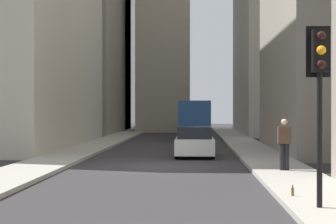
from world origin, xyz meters
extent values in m
plane|color=#302D30|center=(0.00, 0.00, 0.00)|extent=(135.00, 135.00, 0.00)
cube|color=#A8A399|center=(0.00, 4.50, 0.07)|extent=(90.00, 2.20, 0.14)
cube|color=#A8A399|center=(0.00, -4.50, 0.07)|extent=(90.00, 2.20, 0.14)
cube|color=#A8A091|center=(35.06, 1.68, 10.52)|extent=(5.23, 5.23, 21.05)
cube|color=#285699|center=(19.17, -1.40, 1.54)|extent=(4.60, 2.25, 2.60)
cube|color=#38383D|center=(22.37, -1.40, 1.19)|extent=(1.90, 2.25, 1.90)
cube|color=black|center=(22.37, -1.40, 1.79)|extent=(1.92, 2.09, 0.64)
cylinder|color=black|center=(22.37, -2.38, 0.44)|extent=(0.88, 0.28, 0.88)
cylinder|color=black|center=(22.37, -0.41, 0.44)|extent=(0.88, 0.28, 0.88)
cylinder|color=black|center=(17.77, -2.38, 0.44)|extent=(0.88, 0.28, 0.88)
cylinder|color=black|center=(17.77, -0.41, 0.44)|extent=(0.88, 0.28, 0.88)
cube|color=silver|center=(4.91, -1.40, 0.53)|extent=(4.30, 1.78, 0.70)
cube|color=black|center=(4.71, -1.40, 1.15)|extent=(2.10, 1.58, 0.54)
cylinder|color=black|center=(6.26, -2.18, 0.32)|extent=(0.64, 0.22, 0.64)
cylinder|color=black|center=(6.26, -0.62, 0.32)|extent=(0.64, 0.22, 0.64)
cylinder|color=black|center=(3.56, -2.18, 0.32)|extent=(0.64, 0.22, 0.64)
cylinder|color=black|center=(3.56, -0.62, 0.32)|extent=(0.64, 0.22, 0.64)
cylinder|color=black|center=(-9.89, -4.05, 1.58)|extent=(0.12, 0.12, 2.88)
cube|color=black|center=(-9.89, -4.05, 3.47)|extent=(0.28, 0.32, 0.90)
cube|color=black|center=(-9.74, -4.05, 3.47)|extent=(0.03, 0.52, 1.10)
sphere|color=black|center=(-10.05, -4.05, 3.77)|extent=(0.20, 0.20, 0.20)
sphere|color=orange|center=(-10.05, -4.05, 3.47)|extent=(0.20, 0.20, 0.20)
sphere|color=black|center=(-10.05, -4.05, 3.17)|extent=(0.20, 0.20, 0.20)
cylinder|color=black|center=(-2.39, -4.56, 0.60)|extent=(0.16, 0.16, 0.92)
cylinder|color=black|center=(-2.39, -4.39, 0.60)|extent=(0.16, 0.16, 0.92)
cube|color=#4C3828|center=(-2.39, -4.47, 1.35)|extent=(0.26, 0.44, 0.58)
sphere|color=beige|center=(-2.39, -4.47, 1.79)|extent=(0.22, 0.22, 0.22)
cylinder|color=brown|center=(-8.27, -3.76, 0.24)|extent=(0.07, 0.07, 0.20)
cylinder|color=brown|center=(-8.27, -3.76, 0.38)|extent=(0.03, 0.03, 0.07)
camera|label=1|loc=(-22.16, -1.39, 2.22)|focal=61.15mm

